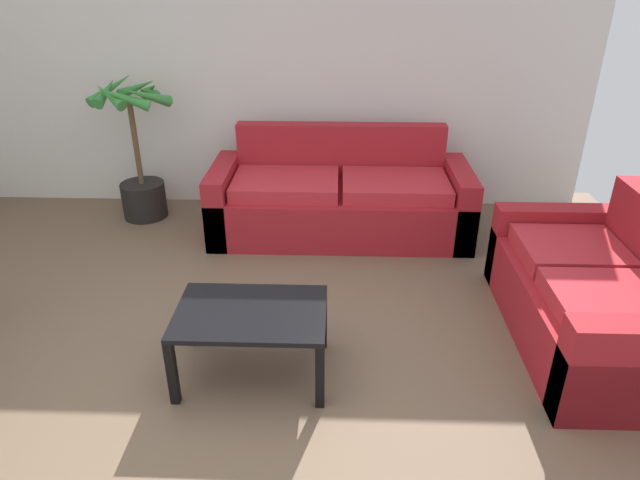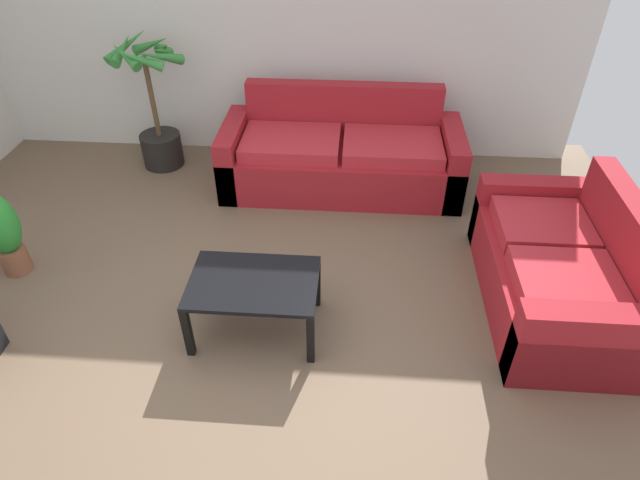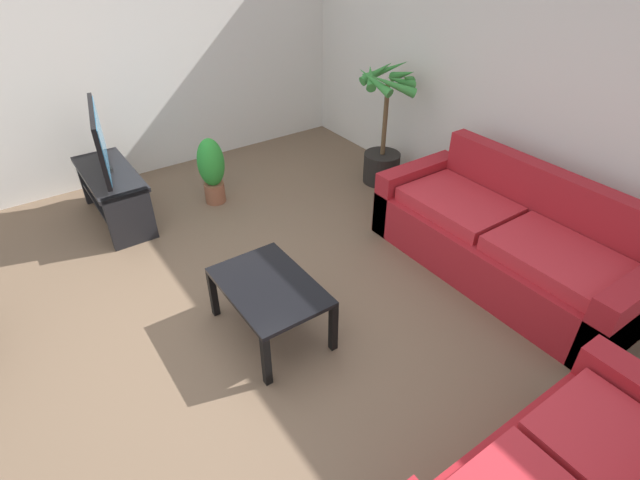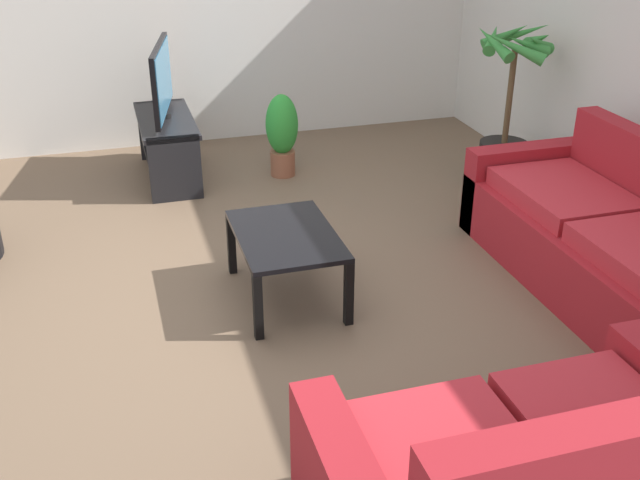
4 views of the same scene
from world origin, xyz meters
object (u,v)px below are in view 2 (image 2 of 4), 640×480
object	(u,v)px
couch_main	(341,157)
potted_plant_small	(2,231)
potted_palm	(156,115)
couch_loveseat	(559,272)
coffee_table	(254,288)

from	to	relation	value
couch_main	potted_plant_small	world-z (taller)	couch_main
couch_main	potted_palm	bearing A→B (deg)	171.99
couch_loveseat	coffee_table	distance (m)	2.17
couch_loveseat	coffee_table	world-z (taller)	couch_loveseat
couch_main	potted_plant_small	distance (m)	2.93
couch_loveseat	coffee_table	xyz separation A→B (m)	(-2.12, -0.41, 0.08)
coffee_table	potted_plant_small	world-z (taller)	potted_plant_small
couch_main	potted_plant_small	size ratio (longest dim) A/B	3.15
couch_loveseat	potted_palm	xyz separation A→B (m)	(-3.48, 1.82, 0.25)
couch_main	couch_loveseat	distance (m)	2.25
couch_main	couch_loveseat	bearing A→B (deg)	-43.90
couch_loveseat	potted_palm	distance (m)	3.93
potted_palm	potted_plant_small	bearing A→B (deg)	-110.56
couch_loveseat	potted_palm	bearing A→B (deg)	152.38
coffee_table	potted_plant_small	size ratio (longest dim) A/B	1.20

